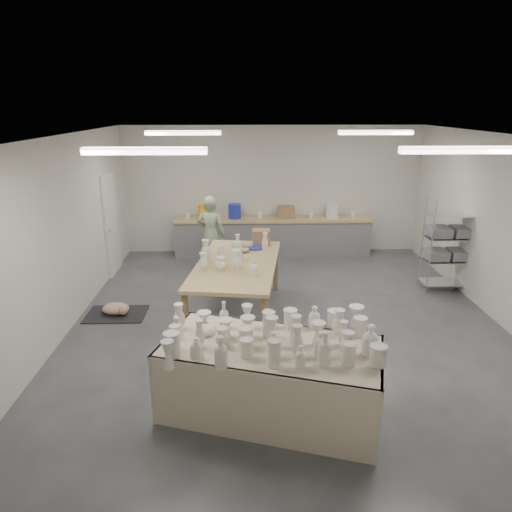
{
  "coord_description": "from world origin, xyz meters",
  "views": [
    {
      "loc": [
        -0.7,
        -6.77,
        3.43
      ],
      "look_at": [
        -0.49,
        0.4,
        1.05
      ],
      "focal_mm": 32.0,
      "sensor_mm": 36.0,
      "label": 1
    }
  ],
  "objects_px": {
    "work_table": "(237,261)",
    "red_stool": "(213,254)",
    "drying_table": "(271,375)",
    "potter": "(211,235)"
  },
  "relations": [
    {
      "from": "work_table",
      "to": "red_stool",
      "type": "distance_m",
      "value": 2.51
    },
    {
      "from": "drying_table",
      "to": "red_stool",
      "type": "xyz_separation_m",
      "value": [
        -0.99,
        5.01,
        -0.16
      ]
    },
    {
      "from": "work_table",
      "to": "potter",
      "type": "height_order",
      "value": "potter"
    },
    {
      "from": "red_stool",
      "to": "potter",
      "type": "bearing_deg",
      "value": -90.0
    },
    {
      "from": "potter",
      "to": "red_stool",
      "type": "height_order",
      "value": "potter"
    },
    {
      "from": "drying_table",
      "to": "work_table",
      "type": "distance_m",
      "value": 2.72
    },
    {
      "from": "work_table",
      "to": "potter",
      "type": "distance_m",
      "value": 2.17
    },
    {
      "from": "potter",
      "to": "red_stool",
      "type": "bearing_deg",
      "value": -76.73
    },
    {
      "from": "work_table",
      "to": "potter",
      "type": "relative_size",
      "value": 1.63
    },
    {
      "from": "work_table",
      "to": "drying_table",
      "type": "bearing_deg",
      "value": -73.38
    }
  ]
}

